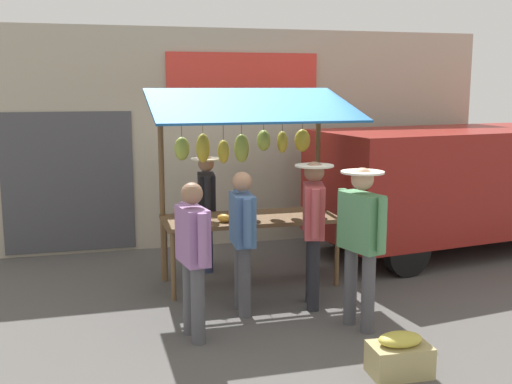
{
  "coord_description": "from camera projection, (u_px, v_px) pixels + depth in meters",
  "views": [
    {
      "loc": [
        1.94,
        7.47,
        2.53
      ],
      "look_at": [
        0.0,
        0.3,
        1.25
      ],
      "focal_mm": 43.49,
      "sensor_mm": 36.0,
      "label": 1
    }
  ],
  "objects": [
    {
      "name": "parked_van",
      "position": [
        448.0,
        179.0,
        9.42
      ],
      "size": [
        4.61,
        2.44,
        1.88
      ],
      "rotation": [
        0.0,
        0.0,
        0.14
      ],
      "color": "maroon",
      "rests_on": "ground"
    },
    {
      "name": "shopper_with_ponytail",
      "position": [
        313.0,
        221.0,
        7.04
      ],
      "size": [
        0.44,
        0.69,
        1.69
      ],
      "rotation": [
        0.0,
        0.0,
        -1.86
      ],
      "color": "#232328",
      "rests_on": "ground"
    },
    {
      "name": "produce_crate_near",
      "position": [
        400.0,
        356.0,
        5.46
      ],
      "size": [
        0.55,
        0.37,
        0.39
      ],
      "color": "tan",
      "rests_on": "ground"
    },
    {
      "name": "shopper_in_striped_shirt",
      "position": [
        242.0,
        233.0,
        6.85
      ],
      "size": [
        0.25,
        0.69,
        1.6
      ],
      "rotation": [
        0.0,
        0.0,
        -1.63
      ],
      "color": "#4C4C51",
      "rests_on": "ground"
    },
    {
      "name": "shopper_in_grey_tee",
      "position": [
        193.0,
        250.0,
        6.13
      ],
      "size": [
        0.29,
        0.68,
        1.6
      ],
      "rotation": [
        0.0,
        0.0,
        -1.42
      ],
      "color": "#4C4C51",
      "rests_on": "ground"
    },
    {
      "name": "vendor_with_sunhat",
      "position": [
        207.0,
        203.0,
        8.48
      ],
      "size": [
        0.41,
        0.68,
        1.59
      ],
      "rotation": [
        0.0,
        0.0,
        1.44
      ],
      "color": "navy",
      "rests_on": "ground"
    },
    {
      "name": "shopper_with_shopping_bag",
      "position": [
        361.0,
        234.0,
        6.38
      ],
      "size": [
        0.44,
        0.7,
        1.71
      ],
      "rotation": [
        0.0,
        0.0,
        -1.3
      ],
      "color": "#4C4C51",
      "rests_on": "ground"
    },
    {
      "name": "street_backdrop",
      "position": [
        212.0,
        138.0,
        9.82
      ],
      "size": [
        9.0,
        0.3,
        3.4
      ],
      "color": "#B2A893",
      "rests_on": "ground"
    },
    {
      "name": "ground_plane",
      "position": [
        250.0,
        283.0,
        8.03
      ],
      "size": [
        40.0,
        40.0,
        0.0
      ],
      "primitive_type": "plane",
      "color": "#514F4C"
    },
    {
      "name": "market_stall",
      "position": [
        247.0,
        162.0,
        7.83
      ],
      "size": [
        2.5,
        1.46,
        2.5
      ],
      "color": "brown",
      "rests_on": "ground"
    }
  ]
}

